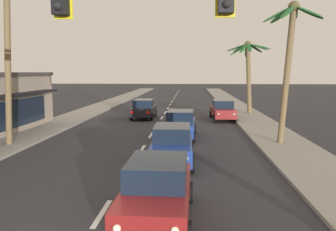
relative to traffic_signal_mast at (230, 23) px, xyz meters
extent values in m
cube|color=gray|center=(4.46, 19.26, -5.02)|extent=(3.20, 110.00, 0.14)
cube|color=gray|center=(-11.14, 19.26, -5.02)|extent=(3.20, 110.00, 0.14)
cube|color=silver|center=(-3.34, 1.95, -5.08)|extent=(0.16, 2.00, 0.01)
cube|color=silver|center=(-3.34, 6.08, -5.08)|extent=(0.16, 2.00, 0.01)
cube|color=silver|center=(-3.34, 10.22, -5.08)|extent=(0.16, 2.00, 0.01)
cube|color=silver|center=(-3.34, 14.36, -5.08)|extent=(0.16, 2.00, 0.01)
cube|color=silver|center=(-3.34, 18.50, -5.08)|extent=(0.16, 2.00, 0.01)
cube|color=silver|center=(-3.34, 22.63, -5.08)|extent=(0.16, 2.00, 0.01)
cube|color=silver|center=(-3.34, 26.77, -5.08)|extent=(0.16, 2.00, 0.01)
cube|color=silver|center=(-3.34, 30.91, -5.08)|extent=(0.16, 2.00, 0.01)
cube|color=silver|center=(-3.34, 35.04, -5.08)|extent=(0.16, 2.00, 0.01)
cube|color=silver|center=(-3.34, 39.18, -5.08)|extent=(0.16, 2.00, 0.01)
cube|color=silver|center=(-3.34, 43.32, -5.08)|extent=(0.16, 2.00, 0.01)
cube|color=silver|center=(-3.34, 47.46, -5.08)|extent=(0.16, 2.00, 0.01)
cube|color=silver|center=(-3.34, 51.59, -5.08)|extent=(0.16, 2.00, 0.01)
cube|color=silver|center=(-3.34, 55.73, -5.08)|extent=(0.16, 2.00, 0.01)
cube|color=silver|center=(-3.34, 59.87, -5.08)|extent=(0.16, 2.00, 0.01)
cube|color=silver|center=(-3.34, 64.01, -5.08)|extent=(0.16, 2.00, 0.01)
cube|color=silver|center=(-3.34, 68.14, -5.08)|extent=(0.16, 2.00, 0.01)
sphere|color=black|center=(-0.09, -0.16, 0.36)|extent=(0.17, 0.17, 0.17)
sphere|color=black|center=(-3.60, -0.16, 0.36)|extent=(0.17, 0.17, 0.17)
cube|color=maroon|center=(-1.70, 1.61, -4.41)|extent=(1.82, 4.32, 0.72)
cube|color=black|center=(-1.70, 1.76, -3.73)|extent=(1.63, 2.22, 0.64)
cylinder|color=black|center=(-2.58, 0.20, -4.77)|extent=(0.23, 0.64, 0.64)
cylinder|color=black|center=(-0.82, 3.01, -4.77)|extent=(0.23, 0.64, 0.64)
cylinder|color=black|center=(-2.54, 3.04, -4.77)|extent=(0.23, 0.64, 0.64)
sphere|color=#F9EFC6|center=(-1.11, -0.57, -4.33)|extent=(0.18, 0.18, 0.18)
sphere|color=#F9EFC6|center=(-2.35, -0.56, -4.33)|extent=(0.18, 0.18, 0.18)
cube|color=red|center=(-1.01, 3.76, -4.31)|extent=(0.24, 0.06, 0.20)
cube|color=red|center=(-2.33, 3.77, -4.31)|extent=(0.24, 0.06, 0.20)
cube|color=navy|center=(-1.61, 7.62, -4.41)|extent=(1.83, 4.33, 0.72)
cube|color=black|center=(-1.61, 7.77, -3.73)|extent=(1.63, 2.22, 0.64)
cylinder|color=black|center=(-0.73, 6.21, -4.77)|extent=(0.23, 0.64, 0.64)
cylinder|color=black|center=(-2.45, 6.19, -4.77)|extent=(0.23, 0.64, 0.64)
cylinder|color=black|center=(-0.77, 9.05, -4.77)|extent=(0.23, 0.64, 0.64)
cylinder|color=black|center=(-2.49, 9.02, -4.77)|extent=(0.23, 0.64, 0.64)
sphere|color=#F9EFC6|center=(-0.96, 5.46, -4.33)|extent=(0.18, 0.18, 0.18)
sphere|color=#F9EFC6|center=(-2.20, 5.44, -4.33)|extent=(0.18, 0.18, 0.18)
cube|color=red|center=(-0.98, 9.79, -4.31)|extent=(0.24, 0.06, 0.20)
cube|color=red|center=(-2.30, 9.77, -4.31)|extent=(0.24, 0.06, 0.20)
cube|color=navy|center=(-1.43, 13.63, -4.41)|extent=(1.90, 4.36, 0.72)
cube|color=black|center=(-1.42, 13.78, -3.73)|extent=(1.67, 2.25, 0.64)
cylinder|color=black|center=(-0.61, 12.19, -4.77)|extent=(0.24, 0.65, 0.64)
cylinder|color=black|center=(-2.34, 12.24, -4.77)|extent=(0.24, 0.65, 0.64)
cylinder|color=black|center=(-0.52, 15.02, -4.77)|extent=(0.24, 0.65, 0.64)
cylinder|color=black|center=(-2.24, 15.08, -4.77)|extent=(0.24, 0.65, 0.64)
sphere|color=#F9EFC6|center=(-0.88, 11.44, -4.33)|extent=(0.18, 0.18, 0.18)
sphere|color=#F9EFC6|center=(-2.12, 11.49, -4.33)|extent=(0.18, 0.18, 0.18)
cube|color=red|center=(-0.70, 15.77, -4.31)|extent=(0.24, 0.07, 0.20)
cube|color=red|center=(-2.01, 15.81, -4.31)|extent=(0.24, 0.07, 0.20)
cube|color=black|center=(-4.90, 22.38, -4.41)|extent=(1.81, 4.32, 0.72)
cube|color=black|center=(-4.91, 22.23, -3.73)|extent=(1.63, 2.22, 0.64)
cylinder|color=black|center=(-5.75, 23.81, -4.77)|extent=(0.23, 0.64, 0.64)
cylinder|color=black|center=(-4.03, 23.79, -4.77)|extent=(0.23, 0.64, 0.64)
cylinder|color=black|center=(-5.78, 20.97, -4.77)|extent=(0.23, 0.64, 0.64)
cylinder|color=black|center=(-4.06, 20.95, -4.77)|extent=(0.23, 0.64, 0.64)
sphere|color=#B2B2AD|center=(-5.50, 24.56, -4.33)|extent=(0.18, 0.18, 0.18)
sphere|color=#B2B2AD|center=(-4.26, 24.54, -4.33)|extent=(0.18, 0.18, 0.18)
cube|color=red|center=(-5.59, 20.23, -4.31)|extent=(0.24, 0.06, 0.20)
cube|color=red|center=(-4.27, 20.21, -4.31)|extent=(0.24, 0.06, 0.20)
cube|color=maroon|center=(1.95, 21.82, -4.41)|extent=(1.92, 4.36, 0.72)
cube|color=black|center=(1.95, 21.97, -3.73)|extent=(1.68, 2.26, 0.64)
cylinder|color=black|center=(2.87, 20.43, -4.77)|extent=(0.24, 0.65, 0.64)
cylinder|color=black|center=(1.14, 20.37, -4.77)|extent=(0.24, 0.65, 0.64)
cylinder|color=black|center=(2.76, 23.27, -4.77)|extent=(0.24, 0.65, 0.64)
cylinder|color=black|center=(1.04, 23.20, -4.77)|extent=(0.24, 0.65, 0.64)
sphere|color=#B2B2AD|center=(2.65, 19.67, -4.33)|extent=(0.18, 0.18, 0.18)
sphere|color=#B2B2AD|center=(1.41, 19.62, -4.33)|extent=(0.18, 0.18, 0.18)
cube|color=red|center=(2.53, 24.00, -4.31)|extent=(0.24, 0.07, 0.20)
cube|color=red|center=(1.21, 23.95, -4.31)|extent=(0.24, 0.07, 0.20)
cylinder|color=brown|center=(-10.55, 10.43, -0.65)|extent=(0.72, 0.32, 8.87)
cylinder|color=brown|center=(4.44, 11.80, -1.35)|extent=(0.77, 0.34, 7.48)
ellipsoid|color=#1E5123|center=(5.50, 11.93, 2.15)|extent=(1.80, 0.67, 0.81)
ellipsoid|color=#1E5123|center=(4.92, 12.64, 2.23)|extent=(0.93, 1.84, 0.65)
ellipsoid|color=#1E5123|center=(4.22, 12.53, 2.14)|extent=(1.23, 1.71, 0.84)
ellipsoid|color=#1E5123|center=(3.84, 11.77, 2.06)|extent=(1.70, 0.46, 0.98)
ellipsoid|color=#1E5123|center=(4.16, 11.15, 2.07)|extent=(1.34, 1.59, 0.97)
ellipsoid|color=#1E5123|center=(5.22, 11.20, 2.09)|extent=(1.47, 1.51, 0.94)
sphere|color=#4C4223|center=(4.65, 11.80, 2.44)|extent=(0.60, 0.60, 0.60)
cylinder|color=brown|center=(4.73, 25.78, -1.78)|extent=(0.77, 0.41, 6.63)
ellipsoid|color=#1E5123|center=(5.59, 25.54, 1.36)|extent=(2.20, 0.86, 0.69)
ellipsoid|color=#1E5123|center=(5.36, 26.41, 1.24)|extent=(1.91, 1.61, 0.91)
ellipsoid|color=#1E5123|center=(4.63, 26.69, 1.04)|extent=(0.57, 1.95, 1.31)
ellipsoid|color=#1E5123|center=(3.99, 26.66, 1.29)|extent=(1.48, 2.02, 0.81)
ellipsoid|color=#1E5123|center=(3.60, 26.22, 1.30)|extent=(2.10, 1.27, 0.80)
ellipsoid|color=#1E5123|center=(3.69, 25.39, 1.06)|extent=(1.94, 1.16, 1.26)
ellipsoid|color=#1E5123|center=(4.07, 24.91, 1.16)|extent=(1.33, 1.98, 1.08)
ellipsoid|color=#1E5123|center=(4.51, 24.77, 1.20)|extent=(0.48, 2.09, 1.00)
ellipsoid|color=#1E5123|center=(5.38, 25.15, 1.29)|extent=(1.94, 1.60, 0.82)
sphere|color=#4C4223|center=(4.55, 25.78, 1.58)|extent=(0.60, 0.60, 0.60)
cube|color=black|center=(-11.65, 11.35, -2.42)|extent=(1.00, 14.41, 0.12)
camera|label=1|loc=(-0.80, -7.38, -1.01)|focal=36.55mm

